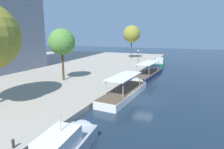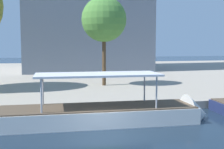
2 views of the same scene
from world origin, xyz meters
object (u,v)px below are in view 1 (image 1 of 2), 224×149
(mooring_bollard_1, at_px, (147,64))
(lamp_post, at_px, (138,56))
(tour_boat_2, at_px, (127,92))
(tree_2, at_px, (131,34))
(mooring_bollard_0, at_px, (13,143))
(tree_1, at_px, (62,42))
(motor_yacht_1, at_px, (67,147))
(tour_boat_3, at_px, (150,74))
(motor_yacht_4, at_px, (160,63))

(mooring_bollard_1, height_order, lamp_post, lamp_post)
(tour_boat_2, relative_size, tree_2, 1.17)
(mooring_bollard_0, bearing_deg, mooring_bollard_1, -0.26)
(tree_1, bearing_deg, motor_yacht_1, -142.71)
(mooring_bollard_1, height_order, tree_2, tree_2)
(mooring_bollard_0, distance_m, mooring_bollard_1, 43.29)
(motor_yacht_1, relative_size, tree_2, 0.73)
(lamp_post, bearing_deg, tour_boat_2, -168.61)
(tour_boat_3, height_order, lamp_post, lamp_post)
(tour_boat_2, relative_size, motor_yacht_4, 1.68)
(tour_boat_2, distance_m, tree_1, 15.29)
(motor_yacht_1, xyz_separation_m, tour_boat_3, (31.29, 0.43, -0.34))
(motor_yacht_4, bearing_deg, mooring_bollard_1, 135.77)
(motor_yacht_4, xyz_separation_m, tree_1, (-27.31, 13.46, 6.77))
(tour_boat_3, bearing_deg, tour_boat_2, -175.84)
(mooring_bollard_1, distance_m, tree_2, 18.87)
(mooring_bollard_1, bearing_deg, tree_2, 31.83)
(tour_boat_2, xyz_separation_m, mooring_bollard_1, (26.07, 2.87, 0.61))
(motor_yacht_1, distance_m, tour_boat_3, 31.30)
(tour_boat_2, xyz_separation_m, tree_1, (2.55, 13.29, 7.11))
(tree_1, bearing_deg, tour_boat_3, -46.08)
(mooring_bollard_1, bearing_deg, tour_boat_2, -173.72)
(tour_boat_2, relative_size, mooring_bollard_0, 19.19)
(tour_boat_2, height_order, tour_boat_3, tour_boat_2)
(motor_yacht_1, relative_size, lamp_post, 2.02)
(mooring_bollard_1, distance_m, tree_1, 26.53)
(tour_boat_3, bearing_deg, tree_2, 30.64)
(mooring_bollard_0, xyz_separation_m, mooring_bollard_1, (43.29, -0.20, 0.04))
(tour_boat_2, distance_m, tree_2, 43.08)
(tour_boat_2, relative_size, lamp_post, 3.24)
(tour_boat_3, relative_size, tree_2, 1.24)
(tour_boat_2, height_order, lamp_post, lamp_post)
(motor_yacht_1, relative_size, motor_yacht_4, 1.04)
(motor_yacht_1, distance_m, lamp_post, 41.30)
(tour_boat_2, height_order, motor_yacht_4, motor_yacht_4)
(motor_yacht_1, distance_m, tree_1, 23.98)
(tree_2, bearing_deg, mooring_bollard_1, -148.17)
(motor_yacht_4, distance_m, tree_1, 31.19)
(mooring_bollard_1, bearing_deg, lamp_post, 114.23)
(lamp_post, height_order, tree_1, tree_1)
(tour_boat_3, distance_m, tree_2, 29.07)
(mooring_bollard_0, bearing_deg, tour_boat_3, -5.69)
(tree_1, distance_m, tree_2, 37.98)
(tour_boat_3, bearing_deg, mooring_bollard_0, 179.22)
(mooring_bollard_1, bearing_deg, tree_1, 156.09)
(motor_yacht_4, height_order, mooring_bollard_0, motor_yacht_4)
(motor_yacht_4, distance_m, tree_2, 18.15)
(motor_yacht_4, height_order, lamp_post, lamp_post)
(motor_yacht_4, bearing_deg, lamp_post, 126.90)
(motor_yacht_4, relative_size, mooring_bollard_1, 10.44)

